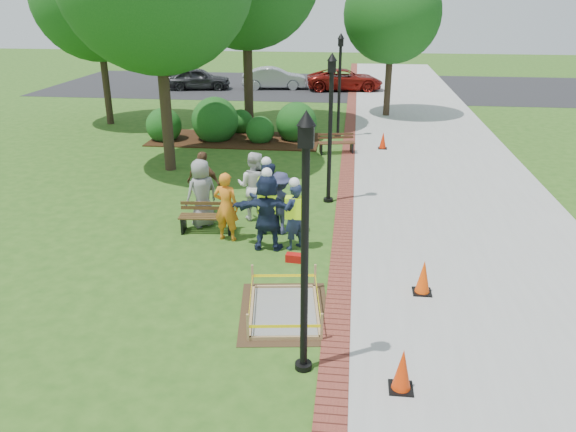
# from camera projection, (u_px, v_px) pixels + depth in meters

# --- Properties ---
(ground) EXTENTS (100.00, 100.00, 0.00)m
(ground) POSITION_uv_depth(u_px,v_px,m) (259.00, 278.00, 12.13)
(ground) COLOR #285116
(ground) RESTS_ON ground
(sidewalk) EXTENTS (6.00, 60.00, 0.02)m
(sidewalk) POSITION_uv_depth(u_px,v_px,m) (436.00, 159.00, 20.81)
(sidewalk) COLOR #9E9E99
(sidewalk) RESTS_ON ground
(brick_edging) EXTENTS (0.50, 60.00, 0.03)m
(brick_edging) POSITION_uv_depth(u_px,v_px,m) (348.00, 156.00, 21.16)
(brick_edging) COLOR maroon
(brick_edging) RESTS_ON ground
(mulch_bed) EXTENTS (7.00, 3.00, 0.05)m
(mulch_bed) POSITION_uv_depth(u_px,v_px,m) (235.00, 140.00, 23.52)
(mulch_bed) COLOR #381E0F
(mulch_bed) RESTS_ON ground
(parking_lot) EXTENTS (36.00, 12.00, 0.01)m
(parking_lot) POSITION_uv_depth(u_px,v_px,m) (326.00, 86.00, 37.04)
(parking_lot) COLOR black
(parking_lot) RESTS_ON ground
(wet_concrete_pad) EXTENTS (1.99, 2.51, 0.55)m
(wet_concrete_pad) POSITION_uv_depth(u_px,v_px,m) (284.00, 302.00, 10.75)
(wet_concrete_pad) COLOR #47331E
(wet_concrete_pad) RESTS_ON ground
(bench_near) EXTENTS (1.42, 0.57, 0.75)m
(bench_near) POSITION_uv_depth(u_px,v_px,m) (207.00, 223.00, 14.41)
(bench_near) COLOR brown
(bench_near) RESTS_ON ground
(bench_far) EXTENTS (1.45, 0.74, 0.75)m
(bench_far) POSITION_uv_depth(u_px,v_px,m) (336.00, 147.00, 21.48)
(bench_far) COLOR brown
(bench_far) RESTS_ON ground
(cone_front) EXTENTS (0.38, 0.38, 0.74)m
(cone_front) POSITION_uv_depth(u_px,v_px,m) (402.00, 371.00, 8.59)
(cone_front) COLOR black
(cone_front) RESTS_ON ground
(cone_back) EXTENTS (0.38, 0.38, 0.75)m
(cone_back) POSITION_uv_depth(u_px,v_px,m) (423.00, 278.00, 11.39)
(cone_back) COLOR black
(cone_back) RESTS_ON ground
(cone_far) EXTENTS (0.34, 0.34, 0.68)m
(cone_far) POSITION_uv_depth(u_px,v_px,m) (383.00, 141.00, 22.06)
(cone_far) COLOR black
(cone_far) RESTS_ON ground
(toolbox) EXTENTS (0.39, 0.24, 0.19)m
(toolbox) POSITION_uv_depth(u_px,v_px,m) (294.00, 258.00, 12.86)
(toolbox) COLOR #AD110D
(toolbox) RESTS_ON ground
(lamp_near) EXTENTS (0.28, 0.28, 4.26)m
(lamp_near) POSITION_uv_depth(u_px,v_px,m) (305.00, 230.00, 8.31)
(lamp_near) COLOR black
(lamp_near) RESTS_ON ground
(lamp_mid) EXTENTS (0.28, 0.28, 4.26)m
(lamp_mid) POSITION_uv_depth(u_px,v_px,m) (330.00, 118.00, 15.69)
(lamp_mid) COLOR black
(lamp_mid) RESTS_ON ground
(lamp_far) EXTENTS (0.28, 0.28, 4.26)m
(lamp_far) POSITION_uv_depth(u_px,v_px,m) (340.00, 78.00, 23.07)
(lamp_far) COLOR black
(lamp_far) RESTS_ON ground
(tree_right) EXTENTS (4.61, 4.61, 7.13)m
(tree_right) POSITION_uv_depth(u_px,v_px,m) (392.00, 14.00, 26.47)
(tree_right) COLOR #3D2D1E
(tree_right) RESTS_ON ground
(shrub_a) EXTENTS (1.46, 1.46, 1.46)m
(shrub_a) POSITION_uv_depth(u_px,v_px,m) (165.00, 140.00, 23.50)
(shrub_a) COLOR #164D17
(shrub_a) RESTS_ON ground
(shrub_b) EXTENTS (1.94, 1.94, 1.94)m
(shrub_b) POSITION_uv_depth(u_px,v_px,m) (216.00, 140.00, 23.54)
(shrub_b) COLOR #164D17
(shrub_b) RESTS_ON ground
(shrub_c) EXTENTS (1.17, 1.17, 1.17)m
(shrub_c) POSITION_uv_depth(u_px,v_px,m) (260.00, 142.00, 23.17)
(shrub_c) COLOR #164D17
(shrub_c) RESTS_ON ground
(shrub_d) EXTENTS (1.70, 1.70, 1.70)m
(shrub_d) POSITION_uv_depth(u_px,v_px,m) (296.00, 140.00, 23.58)
(shrub_d) COLOR #164D17
(shrub_d) RESTS_ON ground
(shrub_e) EXTENTS (1.10, 1.10, 1.10)m
(shrub_e) POSITION_uv_depth(u_px,v_px,m) (241.00, 132.00, 24.81)
(shrub_e) COLOR #164D17
(shrub_e) RESTS_ON ground
(casual_person_a) EXTENTS (0.67, 0.66, 1.80)m
(casual_person_a) POSITION_uv_depth(u_px,v_px,m) (202.00, 193.00, 14.58)
(casual_person_a) COLOR gray
(casual_person_a) RESTS_ON ground
(casual_person_b) EXTENTS (0.61, 0.45, 1.74)m
(casual_person_b) POSITION_uv_depth(u_px,v_px,m) (226.00, 207.00, 13.73)
(casual_person_b) COLOR orange
(casual_person_b) RESTS_ON ground
(casual_person_c) EXTENTS (0.65, 0.47, 1.88)m
(casual_person_c) POSITION_uv_depth(u_px,v_px,m) (254.00, 186.00, 14.97)
(casual_person_c) COLOR silver
(casual_person_c) RESTS_ON ground
(casual_person_d) EXTENTS (0.66, 0.53, 1.78)m
(casual_person_d) POSITION_uv_depth(u_px,v_px,m) (204.00, 184.00, 15.34)
(casual_person_d) COLOR brown
(casual_person_d) RESTS_ON ground
(casual_person_e) EXTENTS (0.59, 0.45, 1.63)m
(casual_person_e) POSITION_uv_depth(u_px,v_px,m) (280.00, 203.00, 14.13)
(casual_person_e) COLOR #313456
(casual_person_e) RESTS_ON ground
(hivis_worker_a) EXTENTS (0.60, 0.39, 2.03)m
(hivis_worker_a) POSITION_uv_depth(u_px,v_px,m) (267.00, 210.00, 13.18)
(hivis_worker_a) COLOR #1B2C48
(hivis_worker_a) RESTS_ON ground
(hivis_worker_b) EXTENTS (0.60, 0.62, 1.79)m
(hivis_worker_b) POSITION_uv_depth(u_px,v_px,m) (294.00, 214.00, 13.23)
(hivis_worker_b) COLOR #18233F
(hivis_worker_b) RESTS_ON ground
(hivis_worker_c) EXTENTS (0.65, 0.47, 2.00)m
(hivis_worker_c) POSITION_uv_depth(u_px,v_px,m) (267.00, 196.00, 14.15)
(hivis_worker_c) COLOR #162039
(hivis_worker_c) RESTS_ON ground
(parked_car_a) EXTENTS (2.70, 4.83, 1.49)m
(parked_car_a) POSITION_uv_depth(u_px,v_px,m) (199.00, 89.00, 35.86)
(parked_car_a) COLOR #29292C
(parked_car_a) RESTS_ON ground
(parked_car_b) EXTENTS (2.57, 4.72, 1.46)m
(parked_car_b) POSITION_uv_depth(u_px,v_px,m) (274.00, 89.00, 36.08)
(parked_car_b) COLOR #A1A1A5
(parked_car_b) RESTS_ON ground
(parked_car_c) EXTENTS (2.42, 4.59, 1.43)m
(parked_car_c) POSITION_uv_depth(u_px,v_px,m) (344.00, 90.00, 35.58)
(parked_car_c) COLOR maroon
(parked_car_c) RESTS_ON ground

